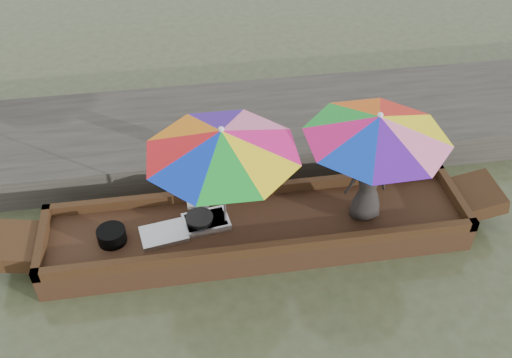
{
  "coord_description": "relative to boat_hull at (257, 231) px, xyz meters",
  "views": [
    {
      "loc": [
        -0.82,
        -5.21,
        5.58
      ],
      "look_at": [
        0.0,
        0.1,
        1.0
      ],
      "focal_mm": 40.0,
      "sensor_mm": 36.0,
      "label": 1
    }
  ],
  "objects": [
    {
      "name": "water",
      "position": [
        0.0,
        0.0,
        -0.17
      ],
      "size": [
        80.0,
        80.0,
        0.0
      ],
      "primitive_type": "plane",
      "color": "#3D4329",
      "rests_on": "ground"
    },
    {
      "name": "dock",
      "position": [
        0.0,
        2.2,
        0.08
      ],
      "size": [
        22.0,
        2.2,
        0.5
      ],
      "primitive_type": "cube",
      "color": "#2D2B26",
      "rests_on": "ground"
    },
    {
      "name": "boat_hull",
      "position": [
        0.0,
        0.0,
        0.0
      ],
      "size": [
        5.5,
        1.2,
        0.35
      ],
      "primitive_type": "cube",
      "color": "#372013",
      "rests_on": "water"
    },
    {
      "name": "cooking_pot",
      "position": [
        -1.84,
        -0.05,
        0.27
      ],
      "size": [
        0.36,
        0.36,
        0.19
      ],
      "primitive_type": "cylinder",
      "color": "black",
      "rests_on": "boat_hull"
    },
    {
      "name": "tray_crayfish",
      "position": [
        -0.66,
        0.06,
        0.22
      ],
      "size": [
        0.63,
        0.48,
        0.09
      ],
      "primitive_type": "cube",
      "rotation": [
        0.0,
        0.0,
        0.15
      ],
      "color": "silver",
      "rests_on": "boat_hull"
    },
    {
      "name": "tray_scallop",
      "position": [
        -1.2,
        -0.06,
        0.21
      ],
      "size": [
        0.64,
        0.49,
        0.06
      ],
      "primitive_type": "cube",
      "rotation": [
        0.0,
        0.0,
        0.17
      ],
      "color": "silver",
      "rests_on": "boat_hull"
    },
    {
      "name": "charcoal_grill",
      "position": [
        -0.74,
        0.04,
        0.25
      ],
      "size": [
        0.33,
        0.33,
        0.16
      ],
      "primitive_type": "cylinder",
      "color": "black",
      "rests_on": "boat_hull"
    },
    {
      "name": "supply_bag",
      "position": [
        -0.72,
        0.45,
        0.3
      ],
      "size": [
        0.32,
        0.28,
        0.26
      ],
      "primitive_type": "cube",
      "rotation": [
        0.0,
        0.0,
        -0.23
      ],
      "color": "silver",
      "rests_on": "boat_hull"
    },
    {
      "name": "vendor",
      "position": [
        1.4,
        -0.08,
        0.74
      ],
      "size": [
        0.56,
        0.38,
        1.12
      ],
      "primitive_type": "imported",
      "rotation": [
        0.0,
        0.0,
        3.17
      ],
      "color": "black",
      "rests_on": "boat_hull"
    },
    {
      "name": "umbrella_bow",
      "position": [
        -0.41,
        0.0,
        0.95
      ],
      "size": [
        2.44,
        2.44,
        1.55
      ],
      "primitive_type": null,
      "rotation": [
        0.0,
        0.0,
        0.38
      ],
      "color": "pink",
      "rests_on": "boat_hull"
    },
    {
      "name": "umbrella_stern",
      "position": [
        1.44,
        0.0,
        0.95
      ],
      "size": [
        2.32,
        2.32,
        1.55
      ],
      "primitive_type": null,
      "rotation": [
        0.0,
        0.0,
        -0.37
      ],
      "color": "yellow",
      "rests_on": "boat_hull"
    }
  ]
}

